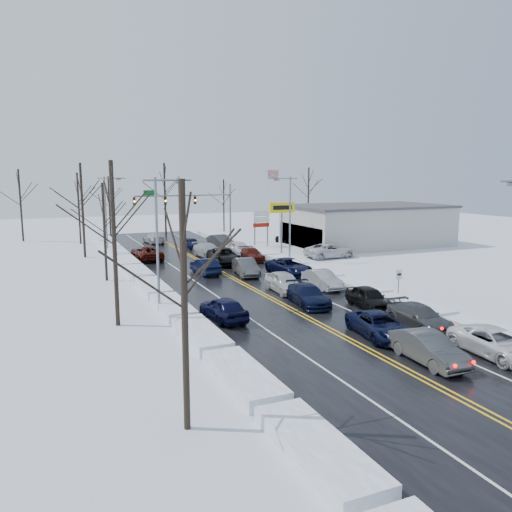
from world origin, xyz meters
name	(u,v)px	position (x,y,z in m)	size (l,w,h in m)	color
ground	(252,289)	(0.00, 0.00, 0.00)	(160.00, 160.00, 0.00)	silver
road_surface	(243,284)	(0.00, 2.00, 0.01)	(14.00, 84.00, 0.01)	black
snow_bank_left	(154,292)	(-7.60, 2.00, 0.00)	(1.93, 72.00, 0.60)	white
snow_bank_right	(321,277)	(7.60, 2.00, 0.00)	(1.93, 72.00, 0.60)	white
traffic_signal_mast	(195,203)	(3.45, 27.99, 5.48)	(13.28, 0.39, 8.00)	slate
tires_plus_sign	(282,211)	(10.50, 15.99, 4.99)	(3.20, 0.34, 6.00)	slate
used_vehicles_sign	(261,221)	(10.50, 22.00, 3.32)	(2.20, 0.22, 4.65)	slate
speed_limit_sign	(399,279)	(8.20, -8.00, 1.63)	(0.55, 0.09, 2.35)	slate
flagpole	(268,198)	(15.17, 30.00, 5.93)	(1.87, 1.20, 10.00)	silver
dealership_building	(367,225)	(23.98, 18.00, 2.66)	(20.40, 12.40, 5.30)	#AAAAA5
streetlight_ne	(288,212)	(8.30, 10.00, 5.31)	(3.20, 0.25, 9.00)	slate
streetlight_sw	(160,234)	(-8.30, -4.00, 5.31)	(3.20, 0.25, 9.00)	slate
streetlight_nw	(107,208)	(-8.30, 24.00, 5.31)	(3.20, 0.25, 9.00)	slate
tree_left_a	(183,258)	(-11.00, -20.00, 6.29)	(3.60, 3.60, 9.00)	#2D231C
tree_left_b	(113,212)	(-11.50, -6.00, 6.99)	(4.00, 4.00, 10.00)	#2D231C
tree_left_c	(104,213)	(-10.50, 8.00, 5.94)	(3.40, 3.40, 8.50)	#2D231C
tree_left_d	(82,192)	(-11.20, 22.00, 7.33)	(4.20, 4.20, 10.50)	#2D231C
tree_left_e	(78,194)	(-10.80, 34.00, 6.64)	(3.80, 3.80, 9.50)	#2D231C
tree_far_a	(20,191)	(-18.00, 40.00, 6.99)	(4.00, 4.00, 10.00)	#2D231C
tree_far_b	(109,195)	(-6.00, 41.00, 6.29)	(3.60, 3.60, 9.00)	#2D231C
tree_far_c	(165,185)	(2.00, 39.00, 7.68)	(4.40, 4.40, 11.00)	#2D231C
tree_far_d	(224,195)	(12.00, 40.50, 5.94)	(3.40, 3.40, 8.50)	#2D231C
tree_far_e	(309,186)	(28.00, 41.00, 7.33)	(4.20, 4.20, 10.50)	#2D231C
queued_car_1	(427,363)	(1.61, -18.38, 0.00)	(1.58, 4.54, 1.49)	#434648
queued_car_2	(379,337)	(1.88, -14.18, 0.00)	(2.28, 4.95, 1.38)	black
queued_car_3	(308,305)	(1.63, -6.34, 0.00)	(2.00, 4.93, 1.43)	black
queued_car_4	(284,292)	(1.83, -2.13, 0.00)	(1.91, 4.75, 1.62)	silver
queued_car_5	(246,275)	(1.56, 5.26, 0.00)	(1.65, 4.73, 1.56)	#3E4043
queued_car_6	(224,264)	(1.73, 11.64, 0.00)	(2.76, 5.98, 1.66)	black
queued_car_7	(208,257)	(1.57, 16.63, 0.00)	(2.16, 5.32, 1.54)	#ADAFB5
queued_car_8	(192,249)	(1.75, 23.86, 0.00)	(1.61, 3.99, 1.36)	black
queued_car_10	(495,356)	(5.42, -19.07, 0.00)	(2.35, 5.09, 1.41)	white
queued_car_11	(419,328)	(5.09, -13.78, 0.00)	(1.98, 4.88, 1.42)	#3C3E40
queued_car_12	(369,308)	(5.08, -8.77, 0.00)	(1.78, 4.42, 1.50)	black
queued_car_13	(322,288)	(5.31, -2.07, 0.00)	(1.56, 4.46, 1.47)	#A0A1A7
queued_car_14	(289,275)	(5.40, 3.99, 0.00)	(2.51, 5.45, 1.52)	black
queued_car_15	(252,261)	(5.20, 12.57, 0.00)	(1.89, 4.65, 1.35)	#461009
queued_car_16	(239,256)	(5.09, 15.97, 0.00)	(2.00, 4.98, 1.70)	silver
queued_car_17	(221,248)	(5.25, 22.87, 0.00)	(1.76, 5.04, 1.66)	#383B3D
oncoming_car_0	(205,274)	(-1.66, 7.40, 0.00)	(1.57, 4.50, 1.48)	black
oncoming_car_1	(147,260)	(-5.11, 17.53, 0.00)	(2.58, 5.61, 1.56)	#450F09
oncoming_car_2	(154,243)	(-1.62, 30.77, 0.00)	(1.99, 4.89, 1.42)	silver
oncoming_car_3	(223,320)	(-5.15, -7.47, 0.00)	(1.80, 4.48, 1.52)	black
parked_car_0	(330,258)	(13.99, 10.80, 0.00)	(2.69, 5.84, 1.62)	silver
parked_car_1	(327,250)	(16.85, 16.18, 0.00)	(2.18, 5.37, 1.56)	#444649
parked_car_2	(287,243)	(14.91, 23.34, 0.00)	(1.84, 4.56, 1.56)	black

